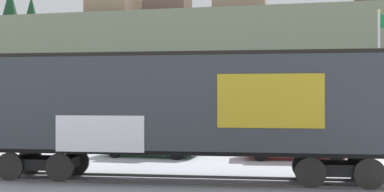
% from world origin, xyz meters
% --- Properties ---
extents(ground_plane, '(260.00, 260.00, 0.00)m').
position_xyz_m(ground_plane, '(0.00, 0.00, 0.00)').
color(ground_plane, '#B2B5BC').
extents(track, '(59.95, 5.98, 0.08)m').
position_xyz_m(track, '(-1.00, -0.03, 0.04)').
color(track, '#4C4742').
rests_on(track, ground_plane).
extents(freight_car, '(14.04, 3.91, 4.20)m').
position_xyz_m(freight_car, '(-0.64, -0.00, 2.45)').
color(freight_car, '#33383D').
rests_on(freight_car, ground_plane).
extents(flagpole, '(1.31, 0.84, 7.28)m').
position_xyz_m(flagpole, '(7.27, 11.57, 4.64)').
color(flagpole, silver).
rests_on(flagpole, ground_plane).
extents(hillside, '(112.88, 29.13, 18.52)m').
position_xyz_m(hillside, '(-0.07, 56.75, 6.83)').
color(hillside, slate).
rests_on(hillside, ground_plane).
extents(parked_car_green, '(4.37, 2.10, 1.80)m').
position_xyz_m(parked_car_green, '(-3.63, 6.22, 0.89)').
color(parked_car_green, '#1E5933').
rests_on(parked_car_green, ground_plane).
extents(parked_car_red, '(4.83, 2.39, 1.68)m').
position_xyz_m(parked_car_red, '(2.80, 6.62, 0.85)').
color(parked_car_red, '#B21E1E').
rests_on(parked_car_red, ground_plane).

